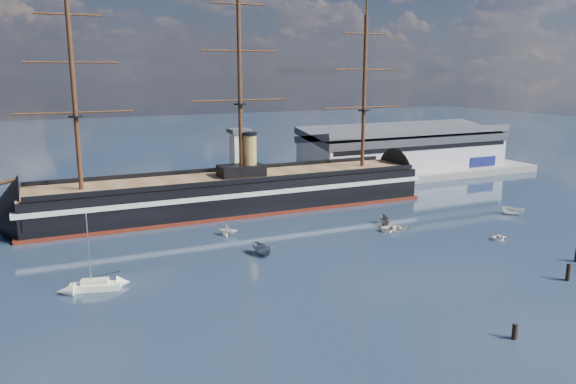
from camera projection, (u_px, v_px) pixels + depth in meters
name	position (u px, v px, depth m)	size (l,w,h in m)	color
ground	(285.00, 231.00, 110.65)	(600.00, 600.00, 0.00)	#1A2739
quay	(262.00, 192.00, 146.63)	(180.00, 18.00, 2.00)	slate
warehouse	(404.00, 149.00, 168.51)	(63.00, 21.00, 11.60)	#B7BABC
quay_tower	(240.00, 158.00, 138.99)	(5.00, 5.00, 15.00)	silver
warship	(226.00, 194.00, 125.28)	(112.95, 17.03, 53.94)	black
sailboat	(95.00, 285.00, 80.72)	(7.45, 3.91, 11.45)	#F0EFCE
motorboat_a	(263.00, 255.00, 96.11)	(6.12, 2.24, 2.45)	slate
motorboat_b	(395.00, 231.00, 110.75)	(3.66, 1.46, 1.71)	#F3E5CD
motorboat_c	(385.00, 225.00, 114.82)	(5.65, 2.07, 2.26)	slate
motorboat_d	(228.00, 235.00, 107.96)	(6.24, 2.70, 2.29)	white
motorboat_e	(501.00, 239.00, 105.16)	(2.60, 1.04, 1.21)	silver
motorboat_f	(513.00, 215.00, 122.97)	(5.66, 2.08, 2.26)	white
piling_near_mid	(514.00, 339.00, 66.06)	(0.64, 0.64, 2.65)	black
piling_near_right	(567.00, 281.00, 84.44)	(0.64, 0.64, 3.40)	black
piling_far_right	(576.00, 262.00, 92.87)	(0.64, 0.64, 2.94)	black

